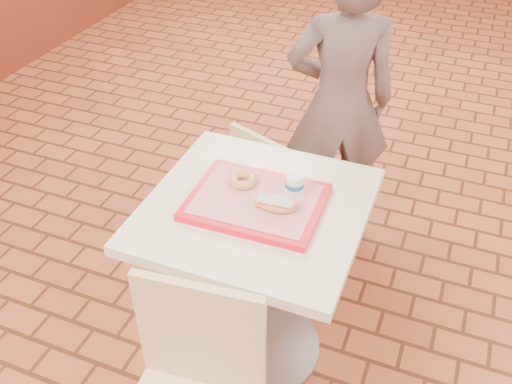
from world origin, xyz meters
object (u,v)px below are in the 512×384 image
at_px(serving_tray, 256,202).
at_px(long_john_donut, 275,205).
at_px(main_table, 256,258).
at_px(chair_main_back, 276,192).
at_px(paper_cup, 295,185).
at_px(ring_donut, 243,180).
at_px(customer, 340,103).

distance_m(serving_tray, long_john_donut, 0.10).
relative_size(main_table, chair_main_back, 1.03).
relative_size(main_table, paper_cup, 9.65).
height_order(serving_tray, paper_cup, paper_cup).
bearing_deg(long_john_donut, main_table, 158.52).
bearing_deg(long_john_donut, paper_cup, 71.13).
distance_m(chair_main_back, paper_cup, 0.72).
relative_size(chair_main_back, ring_donut, 7.66).
bearing_deg(paper_cup, serving_tray, -148.35).
distance_m(main_table, long_john_donut, 0.34).
relative_size(main_table, customer, 0.55).
distance_m(customer, long_john_donut, 1.05).
bearing_deg(customer, long_john_donut, 69.12).
xyz_separation_m(main_table, chair_main_back, (-0.12, 0.57, -0.11)).
height_order(main_table, ring_donut, ring_donut).
height_order(customer, long_john_donut, customer).
bearing_deg(serving_tray, main_table, 153.43).
distance_m(chair_main_back, ring_donut, 0.66).
bearing_deg(serving_tray, long_john_donut, -21.48).
bearing_deg(ring_donut, customer, 81.98).
relative_size(chair_main_back, serving_tray, 1.69).
distance_m(customer, ring_donut, 0.96).
height_order(ring_donut, paper_cup, paper_cup).
bearing_deg(main_table, serving_tray, -26.57).
distance_m(ring_donut, long_john_donut, 0.19).
relative_size(main_table, long_john_donut, 5.50).
bearing_deg(serving_tray, ring_donut, 140.18).
height_order(main_table, long_john_donut, long_john_donut).
bearing_deg(chair_main_back, serving_tray, 123.01).
bearing_deg(ring_donut, paper_cup, 2.26).
bearing_deg(serving_tray, chair_main_back, 102.23).
bearing_deg(main_table, long_john_donut, -21.48).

